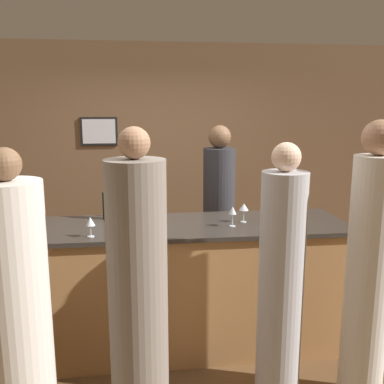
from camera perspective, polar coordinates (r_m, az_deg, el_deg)
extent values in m
plane|color=brown|center=(3.96, -3.48, -19.79)|extent=(14.00, 14.00, 0.00)
cube|color=brown|center=(5.37, -4.94, 4.41)|extent=(8.00, 0.06, 2.80)
cube|color=black|center=(5.32, -12.29, 7.91)|extent=(0.44, 0.02, 0.34)
cube|color=silver|center=(5.31, -12.30, 7.91)|extent=(0.39, 0.00, 0.29)
cube|color=#B27F4C|center=(3.71, -3.58, -12.79)|extent=(2.97, 0.73, 1.06)
cube|color=#332D28|center=(3.52, -3.69, -4.68)|extent=(3.03, 0.79, 0.04)
cylinder|color=#2D2D33|center=(4.42, 3.55, -4.76)|extent=(0.32, 0.32, 1.64)
sphere|color=brown|center=(4.26, 3.71, 7.36)|extent=(0.23, 0.23, 0.23)
cylinder|color=silver|center=(2.86, -22.27, -14.98)|extent=(0.40, 0.40, 1.63)
sphere|color=brown|center=(2.60, -23.77, 3.41)|extent=(0.19, 0.19, 0.19)
cylinder|color=#B2B2B7|center=(3.05, 11.72, -12.69)|extent=(0.31, 0.31, 1.63)
sphere|color=beige|center=(2.81, 12.47, 4.58)|extent=(0.19, 0.19, 0.19)
cylinder|color=gray|center=(2.78, -7.20, -13.77)|extent=(0.37, 0.37, 1.74)
sphere|color=#A37556|center=(2.53, -7.74, 6.51)|extent=(0.19, 0.19, 0.19)
cylinder|color=silver|center=(3.17, 22.36, -11.31)|extent=(0.30, 0.30, 1.74)
sphere|color=#A37556|center=(2.95, 23.80, 6.65)|extent=(0.23, 0.23, 0.23)
cylinder|color=black|center=(3.75, -11.28, -1.76)|extent=(0.08, 0.08, 0.24)
cylinder|color=black|center=(3.72, -11.37, 0.51)|extent=(0.03, 0.03, 0.07)
cylinder|color=black|center=(3.80, -8.47, -1.71)|extent=(0.07, 0.07, 0.21)
cylinder|color=black|center=(3.77, -8.53, 0.46)|extent=(0.03, 0.03, 0.09)
cylinder|color=#9E9993|center=(3.76, -5.20, -1.90)|extent=(0.18, 0.18, 0.19)
cylinder|color=silver|center=(3.29, -13.32, -5.80)|extent=(0.05, 0.05, 0.00)
cylinder|color=silver|center=(3.27, -13.36, -5.06)|extent=(0.01, 0.01, 0.08)
cone|color=silver|center=(3.25, -13.42, -3.82)|extent=(0.07, 0.07, 0.06)
cylinder|color=silver|center=(3.62, 6.88, -3.97)|extent=(0.05, 0.05, 0.00)
cylinder|color=silver|center=(3.61, 6.90, -3.18)|extent=(0.01, 0.01, 0.10)
cone|color=silver|center=(3.59, 6.93, -1.97)|extent=(0.08, 0.08, 0.06)
cylinder|color=silver|center=(3.23, -4.89, -5.83)|extent=(0.05, 0.05, 0.00)
cylinder|color=silver|center=(3.22, -4.90, -5.02)|extent=(0.01, 0.01, 0.09)
cone|color=silver|center=(3.20, -4.93, -3.61)|extent=(0.07, 0.07, 0.07)
cylinder|color=silver|center=(3.66, -21.81, -4.58)|extent=(0.05, 0.05, 0.00)
cylinder|color=silver|center=(3.64, -21.86, -3.90)|extent=(0.01, 0.01, 0.08)
cone|color=silver|center=(3.63, -21.95, -2.79)|extent=(0.07, 0.07, 0.06)
cylinder|color=silver|center=(3.49, 5.40, -4.54)|extent=(0.05, 0.05, 0.00)
cylinder|color=silver|center=(3.47, 5.41, -3.72)|extent=(0.01, 0.01, 0.10)
cone|color=silver|center=(3.45, 5.44, -2.43)|extent=(0.06, 0.06, 0.06)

